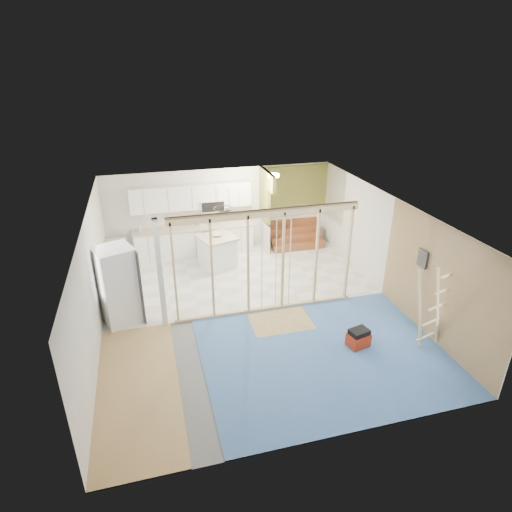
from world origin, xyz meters
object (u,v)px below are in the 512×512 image
object	(u,v)px
fridge	(118,286)
toolbox	(358,338)
island	(217,252)
ladder	(431,308)

from	to	relation	value
fridge	toolbox	world-z (taller)	fridge
fridge	island	distance (m)	3.52
fridge	ladder	distance (m)	6.77
island	ladder	size ratio (longest dim) A/B	0.65
toolbox	ladder	xyz separation A→B (m)	(1.34, -0.39, 0.76)
island	ladder	distance (m)	6.12
island	toolbox	size ratio (longest dim) A/B	2.42
fridge	island	bearing A→B (deg)	18.53
fridge	ladder	xyz separation A→B (m)	(6.19, -2.73, 0.04)
fridge	island	xyz separation A→B (m)	(2.67, 2.25, -0.46)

